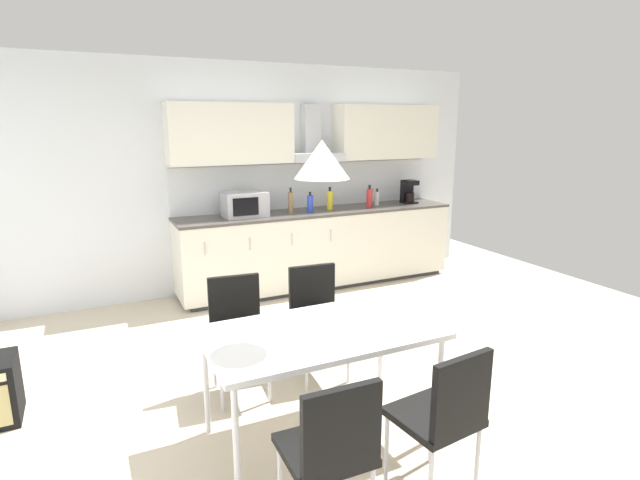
{
  "coord_description": "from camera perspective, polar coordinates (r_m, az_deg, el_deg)",
  "views": [
    {
      "loc": [
        -1.59,
        -3.1,
        1.97
      ],
      "look_at": [
        0.18,
        0.62,
        1.0
      ],
      "focal_mm": 28.0,
      "sensor_mm": 36.0,
      "label": 1
    }
  ],
  "objects": [
    {
      "name": "bottle_brown",
      "position": [
        5.82,
        -3.36,
        4.29
      ],
      "size": [
        0.06,
        0.06,
        0.3
      ],
      "color": "brown",
      "rests_on": "kitchen_counter"
    },
    {
      "name": "chair_near_left",
      "position": [
        2.47,
        1.37,
        -22.31
      ],
      "size": [
        0.41,
        0.41,
        0.87
      ],
      "color": "black",
      "rests_on": "ground_plane"
    },
    {
      "name": "dining_table",
      "position": [
        3.13,
        0.19,
        -11.0
      ],
      "size": [
        1.43,
        0.8,
        0.73
      ],
      "color": "white",
      "rests_on": "ground_plane"
    },
    {
      "name": "bottle_yellow",
      "position": [
        6.1,
        1.13,
        4.61
      ],
      "size": [
        0.08,
        0.08,
        0.28
      ],
      "color": "yellow",
      "rests_on": "kitchen_counter"
    },
    {
      "name": "chair_far_left",
      "position": [
        3.77,
        -9.43,
        -9.39
      ],
      "size": [
        0.44,
        0.44,
        0.87
      ],
      "color": "black",
      "rests_on": "ground_plane"
    },
    {
      "name": "backsplash_tile",
      "position": [
        6.27,
        -1.3,
        6.28
      ],
      "size": [
        3.42,
        0.02,
        0.54
      ],
      "primitive_type": "cube",
      "color": "silver",
      "rests_on": "kitchen_counter"
    },
    {
      "name": "bottle_white",
      "position": [
        6.48,
        6.52,
        4.8
      ],
      "size": [
        0.06,
        0.06,
        0.21
      ],
      "color": "white",
      "rests_on": "kitchen_counter"
    },
    {
      "name": "wall_back",
      "position": [
        5.99,
        -10.02,
        6.88
      ],
      "size": [
        6.55,
        0.1,
        2.65
      ],
      "primitive_type": "cube",
      "color": "silver",
      "rests_on": "ground_plane"
    },
    {
      "name": "upper_wall_cabinets",
      "position": [
        6.09,
        -0.72,
        12.06
      ],
      "size": [
        3.42,
        0.4,
        0.67
      ],
      "color": "silver"
    },
    {
      "name": "ground_plane",
      "position": [
        4.01,
        1.53,
        -16.39
      ],
      "size": [
        8.18,
        7.79,
        0.02
      ],
      "primitive_type": "cube",
      "color": "beige"
    },
    {
      "name": "bottle_blue",
      "position": [
        5.92,
        -1.14,
        4.2
      ],
      "size": [
        0.07,
        0.07,
        0.24
      ],
      "color": "blue",
      "rests_on": "kitchen_counter"
    },
    {
      "name": "pendant_lamp",
      "position": [
        2.86,
        0.21,
        9.2
      ],
      "size": [
        0.32,
        0.32,
        0.22
      ],
      "primitive_type": "cone",
      "color": "silver"
    },
    {
      "name": "chair_far_right",
      "position": [
        3.97,
        -0.43,
        -7.97
      ],
      "size": [
        0.43,
        0.43,
        0.87
      ],
      "color": "black",
      "rests_on": "ground_plane"
    },
    {
      "name": "chair_near_right",
      "position": [
        2.78,
        14.13,
        -18.31
      ],
      "size": [
        0.44,
        0.44,
        0.87
      ],
      "color": "black",
      "rests_on": "ground_plane"
    },
    {
      "name": "microwave",
      "position": [
        5.69,
        -8.6,
        4.07
      ],
      "size": [
        0.48,
        0.35,
        0.28
      ],
      "color": "#ADADB2",
      "rests_on": "kitchen_counter"
    },
    {
      "name": "bottle_red",
      "position": [
        6.31,
        5.67,
        4.85
      ],
      "size": [
        0.08,
        0.08,
        0.28
      ],
      "color": "red",
      "rests_on": "kitchen_counter"
    },
    {
      "name": "coffee_maker",
      "position": [
        6.7,
        10.06,
        5.48
      ],
      "size": [
        0.18,
        0.19,
        0.3
      ],
      "color": "black",
      "rests_on": "kitchen_counter"
    },
    {
      "name": "kitchen_counter",
      "position": [
        6.14,
        -0.12,
        -0.87
      ],
      "size": [
        3.44,
        0.65,
        0.94
      ],
      "color": "#333333",
      "rests_on": "ground_plane"
    }
  ]
}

